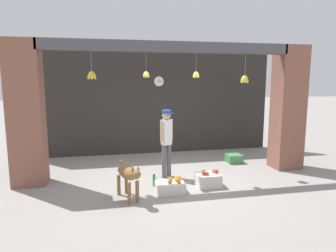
{
  "coord_description": "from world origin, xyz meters",
  "views": [
    {
      "loc": [
        -1.46,
        -6.64,
        2.32
      ],
      "look_at": [
        0.0,
        0.39,
        1.2
      ],
      "focal_mm": 32.0,
      "sensor_mm": 36.0,
      "label": 1
    }
  ],
  "objects_px": {
    "water_bottle": "(154,180)",
    "wall_clock": "(159,81)",
    "dog": "(128,174)",
    "shopkeeper": "(166,138)",
    "fruit_crate_apples": "(208,179)",
    "fruit_crate_oranges": "(171,187)",
    "produce_box_green": "(234,158)"
  },
  "relations": [
    {
      "from": "dog",
      "to": "fruit_crate_apples",
      "type": "height_order",
      "value": "dog"
    },
    {
      "from": "dog",
      "to": "wall_clock",
      "type": "xyz_separation_m",
      "value": [
        1.25,
        3.61,
        1.75
      ]
    },
    {
      "from": "shopkeeper",
      "to": "fruit_crate_oranges",
      "type": "distance_m",
      "value": 1.31
    },
    {
      "from": "shopkeeper",
      "to": "fruit_crate_oranges",
      "type": "bearing_deg",
      "value": 60.27
    },
    {
      "from": "fruit_crate_apples",
      "to": "dog",
      "type": "bearing_deg",
      "value": -167.97
    },
    {
      "from": "shopkeeper",
      "to": "wall_clock",
      "type": "bearing_deg",
      "value": -118.97
    },
    {
      "from": "shopkeeper",
      "to": "water_bottle",
      "type": "relative_size",
      "value": 6.07
    },
    {
      "from": "fruit_crate_oranges",
      "to": "fruit_crate_apples",
      "type": "distance_m",
      "value": 0.91
    },
    {
      "from": "shopkeeper",
      "to": "fruit_crate_apples",
      "type": "distance_m",
      "value": 1.37
    },
    {
      "from": "water_bottle",
      "to": "wall_clock",
      "type": "xyz_separation_m",
      "value": [
        0.64,
        2.98,
        2.14
      ]
    },
    {
      "from": "dog",
      "to": "shopkeeper",
      "type": "bearing_deg",
      "value": 120.86
    },
    {
      "from": "fruit_crate_apples",
      "to": "water_bottle",
      "type": "distance_m",
      "value": 1.19
    },
    {
      "from": "fruit_crate_apples",
      "to": "shopkeeper",
      "type": "bearing_deg",
      "value": 133.52
    },
    {
      "from": "shopkeeper",
      "to": "wall_clock",
      "type": "height_order",
      "value": "wall_clock"
    },
    {
      "from": "fruit_crate_apples",
      "to": "wall_clock",
      "type": "bearing_deg",
      "value": 99.1
    },
    {
      "from": "produce_box_green",
      "to": "water_bottle",
      "type": "bearing_deg",
      "value": -150.57
    },
    {
      "from": "fruit_crate_oranges",
      "to": "fruit_crate_apples",
      "type": "xyz_separation_m",
      "value": [
        0.89,
        0.2,
        0.03
      ]
    },
    {
      "from": "dog",
      "to": "wall_clock",
      "type": "bearing_deg",
      "value": 141.78
    },
    {
      "from": "water_bottle",
      "to": "shopkeeper",
      "type": "bearing_deg",
      "value": 55.1
    },
    {
      "from": "fruit_crate_apples",
      "to": "water_bottle",
      "type": "relative_size",
      "value": 1.9
    },
    {
      "from": "fruit_crate_oranges",
      "to": "water_bottle",
      "type": "distance_m",
      "value": 0.53
    },
    {
      "from": "shopkeeper",
      "to": "fruit_crate_oranges",
      "type": "height_order",
      "value": "shopkeeper"
    },
    {
      "from": "water_bottle",
      "to": "dog",
      "type": "bearing_deg",
      "value": -133.94
    },
    {
      "from": "dog",
      "to": "water_bottle",
      "type": "bearing_deg",
      "value": 116.88
    },
    {
      "from": "produce_box_green",
      "to": "wall_clock",
      "type": "relative_size",
      "value": 1.26
    },
    {
      "from": "wall_clock",
      "to": "produce_box_green",
      "type": "bearing_deg",
      "value": -40.02
    },
    {
      "from": "shopkeeper",
      "to": "fruit_crate_apples",
      "type": "bearing_deg",
      "value": 110.48
    },
    {
      "from": "fruit_crate_oranges",
      "to": "wall_clock",
      "type": "bearing_deg",
      "value": 83.85
    },
    {
      "from": "dog",
      "to": "produce_box_green",
      "type": "distance_m",
      "value": 3.75
    },
    {
      "from": "shopkeeper",
      "to": "produce_box_green",
      "type": "relative_size",
      "value": 4.0
    },
    {
      "from": "shopkeeper",
      "to": "dog",
      "type": "bearing_deg",
      "value": 27.0
    },
    {
      "from": "fruit_crate_apples",
      "to": "produce_box_green",
      "type": "relative_size",
      "value": 1.25
    }
  ]
}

